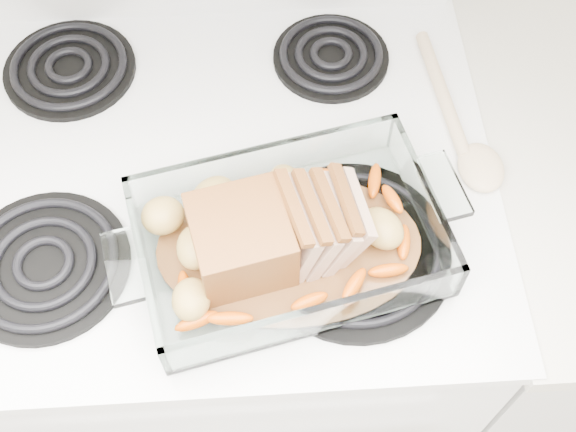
{
  "coord_description": "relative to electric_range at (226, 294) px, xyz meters",
  "views": [
    {
      "loc": [
        0.08,
        1.08,
        1.73
      ],
      "look_at": [
        0.11,
        1.52,
        0.99
      ],
      "focal_mm": 45.0,
      "sensor_mm": 36.0,
      "label": 1
    }
  ],
  "objects": [
    {
      "name": "electric_range",
      "position": [
        0.0,
        0.0,
        0.0
      ],
      "size": [
        0.78,
        0.7,
        1.12
      ],
      "color": "white",
      "rests_on": "ground"
    },
    {
      "name": "counter_right",
      "position": [
        0.66,
        -0.0,
        -0.02
      ],
      "size": [
        0.58,
        0.68,
        0.93
      ],
      "color": "silver",
      "rests_on": "ground"
    },
    {
      "name": "baking_dish",
      "position": [
        0.11,
        -0.16,
        0.48
      ],
      "size": [
        0.35,
        0.23,
        0.07
      ],
      "rotation": [
        0.0,
        0.0,
        0.22
      ],
      "color": "white",
      "rests_on": "electric_range"
    },
    {
      "name": "pork_roast",
      "position": [
        0.08,
        -0.16,
        0.51
      ],
      "size": [
        0.21,
        0.11,
        0.09
      ],
      "rotation": [
        0.0,
        0.0,
        -0.38
      ],
      "color": "brown",
      "rests_on": "baking_dish"
    },
    {
      "name": "roast_vegetables",
      "position": [
        0.11,
        -0.13,
        0.49
      ],
      "size": [
        0.32,
        0.17,
        0.04
      ],
      "rotation": [
        0.0,
        0.0,
        -0.23
      ],
      "color": "#D35B0B",
      "rests_on": "baking_dish"
    },
    {
      "name": "wooden_spoon",
      "position": [
        0.36,
        0.0,
        0.46
      ],
      "size": [
        0.08,
        0.28,
        0.02
      ],
      "rotation": [
        0.0,
        0.0,
        0.11
      ],
      "color": "beige",
      "rests_on": "electric_range"
    }
  ]
}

